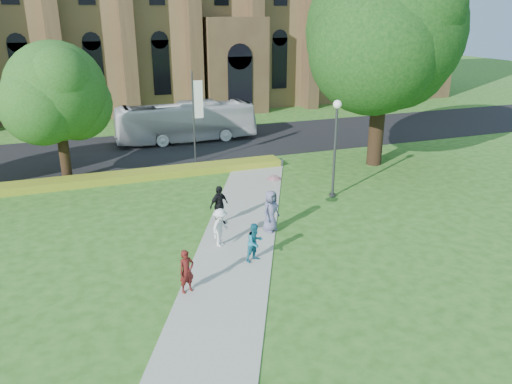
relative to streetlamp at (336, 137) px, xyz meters
name	(u,v)px	position (x,y,z in m)	size (l,w,h in m)	color
ground	(239,276)	(-7.50, -6.50, -3.30)	(160.00, 160.00, 0.00)	#265B1B
road	(153,148)	(-7.50, 13.50, -3.29)	(160.00, 10.00, 0.02)	black
footpath	(232,264)	(-7.50, -5.50, -3.28)	(3.20, 30.00, 0.04)	#B2B2A8
flower_hedge	(138,175)	(-9.50, 6.70, -3.07)	(18.00, 1.40, 0.45)	gold
streetlamp	(336,137)	(0.00, 0.00, 0.00)	(0.44, 0.44, 5.24)	#38383D
large_tree	(385,31)	(5.50, 4.50, 5.07)	(9.60, 9.60, 13.20)	#332114
street_tree_1	(56,92)	(-13.50, 8.00, 1.93)	(5.60, 5.60, 8.05)	#332114
banner_pole_0	(195,112)	(-5.39, 8.70, 0.09)	(0.70, 0.10, 6.00)	#38383D
tour_coach	(186,122)	(-4.71, 14.78, -1.79)	(2.50, 10.68, 2.98)	white
pedestrian_0	(187,271)	(-9.62, -6.97, -2.45)	(0.59, 0.39, 1.61)	#511412
pedestrian_1	(255,242)	(-6.54, -5.60, -2.45)	(0.78, 0.61, 1.60)	#1B6E89
pedestrian_2	(220,227)	(-7.44, -3.80, -2.42)	(1.08, 0.62, 1.68)	white
pedestrian_3	(219,205)	(-6.85, -1.58, -2.31)	(1.11, 0.46, 1.89)	black
pedestrian_4	(271,211)	(-4.87, -3.12, -2.29)	(0.94, 0.61, 1.93)	slate
parasol	(274,184)	(-4.69, -3.02, -1.03)	(0.66, 0.66, 0.58)	#D395A5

